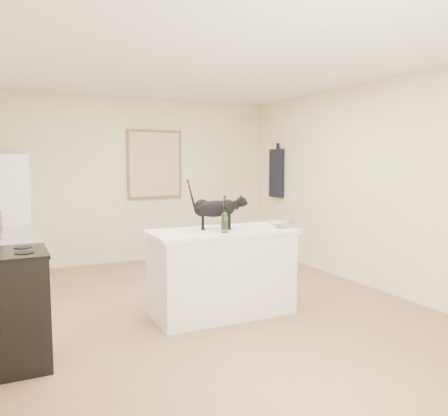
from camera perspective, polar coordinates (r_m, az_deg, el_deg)
floor at (r=5.13m, az=-2.29°, el=-12.45°), size 5.50×5.50×0.00m
ceiling at (r=4.97m, az=-2.42°, el=17.33°), size 5.50×5.50×0.00m
wall_back at (r=7.48m, az=-10.83°, el=3.41°), size 4.50×0.00×4.50m
wall_front at (r=2.61m, az=22.55°, el=-1.58°), size 4.50×0.00×4.50m
wall_right at (r=6.13m, az=17.31°, el=2.70°), size 0.00×5.50×5.50m
island_base at (r=4.88m, az=-0.27°, el=-8.17°), size 1.44×0.67×0.86m
island_top at (r=4.79m, az=-0.28°, el=-2.94°), size 1.50×0.70×0.04m
left_cabinets at (r=4.91m, az=-25.44°, el=-8.67°), size 0.60×1.40×0.86m
left_countertop at (r=4.82m, az=-25.68°, el=-3.48°), size 0.62×1.44×0.04m
stove at (r=4.04m, az=-25.32°, el=-11.50°), size 0.60×0.60×0.90m
fridge at (r=6.86m, az=-25.78°, el=-1.08°), size 0.68×0.68×1.70m
artwork_frame at (r=7.53m, az=-8.59°, el=5.37°), size 0.90×0.03×1.10m
artwork_canvas at (r=7.51m, az=-8.55°, el=5.37°), size 0.82×0.00×1.02m
hanging_garment at (r=7.72m, az=6.51°, el=4.30°), size 0.08×0.34×0.80m
black_cat at (r=4.80m, az=-1.11°, el=-0.36°), size 0.57×0.36×0.39m
wine_bottle at (r=4.58m, az=0.09°, el=-1.07°), size 0.09×0.09×0.32m
glass_bowl at (r=4.94m, az=7.14°, el=-2.08°), size 0.34×0.34×0.07m
fridge_paper at (r=6.90m, az=-23.11°, el=3.40°), size 0.07×0.15×0.20m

